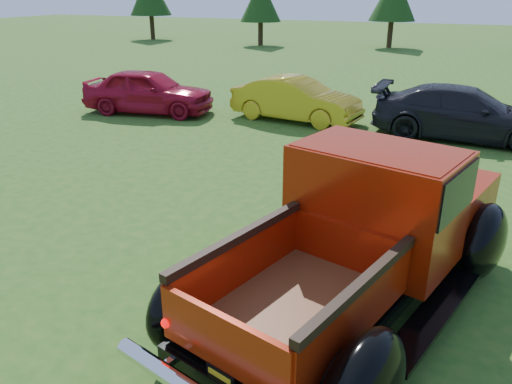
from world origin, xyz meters
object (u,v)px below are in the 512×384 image
show_car_yellow (296,99)px  show_car_red (149,91)px  pickup_truck (372,228)px  show_car_grey (464,113)px  tree_west (261,0)px

show_car_yellow → show_car_red: bearing=108.8°
pickup_truck → show_car_yellow: size_ratio=1.47×
pickup_truck → show_car_grey: pickup_truck is taller
tree_west → pickup_truck: (13.54, -29.36, -2.12)m
tree_west → show_car_red: tree_west is taller
pickup_truck → show_car_red: (-8.84, 7.94, -0.26)m
tree_west → show_car_grey: (14.47, -20.68, -2.40)m
show_car_yellow → show_car_grey: (4.90, -0.14, 0.04)m
tree_west → pickup_truck: size_ratio=0.77×
show_car_red → show_car_grey: (9.76, 0.74, -0.02)m
tree_west → show_car_yellow: (9.57, -20.54, -2.44)m
pickup_truck → show_car_grey: size_ratio=1.22×
show_car_red → show_car_grey: size_ratio=0.88×
show_car_grey → show_car_red: bearing=96.7°
pickup_truck → show_car_yellow: 9.68m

